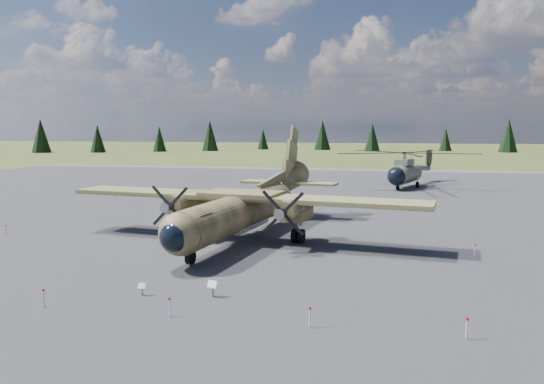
# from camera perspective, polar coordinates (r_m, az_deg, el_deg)

# --- Properties ---
(ground) EXTENTS (500.00, 500.00, 0.00)m
(ground) POSITION_cam_1_polar(r_m,az_deg,el_deg) (36.44, -5.70, -5.79)
(ground) COLOR #4D5927
(ground) RESTS_ON ground
(apron) EXTENTS (120.00, 120.00, 0.04)m
(apron) POSITION_cam_1_polar(r_m,az_deg,el_deg) (45.90, -2.00, -3.11)
(apron) COLOR slate
(apron) RESTS_ON ground
(transport_plane) EXTENTS (26.55, 23.94, 8.74)m
(transport_plane) POSITION_cam_1_polar(r_m,az_deg,el_deg) (38.60, -2.75, -1.26)
(transport_plane) COLOR #414324
(transport_plane) RESTS_ON ground
(helicopter_near) EXTENTS (24.24, 24.25, 4.84)m
(helicopter_near) POSITION_cam_1_polar(r_m,az_deg,el_deg) (72.74, 14.18, 3.12)
(helicopter_near) COLOR #64685A
(helicopter_near) RESTS_ON ground
(info_placard_left) EXTENTS (0.41, 0.21, 0.62)m
(info_placard_left) POSITION_cam_1_polar(r_m,az_deg,el_deg) (26.51, -13.81, -9.91)
(info_placard_left) COLOR gray
(info_placard_left) RESTS_ON ground
(info_placard_right) EXTENTS (0.55, 0.37, 0.80)m
(info_placard_right) POSITION_cam_1_polar(r_m,az_deg,el_deg) (25.69, -6.41, -10.01)
(info_placard_right) COLOR gray
(info_placard_right) RESTS_ON ground
(barrier_fence) EXTENTS (33.12, 29.62, 0.85)m
(barrier_fence) POSITION_cam_1_polar(r_m,az_deg,el_deg) (36.40, -6.44, -4.99)
(barrier_fence) COLOR white
(barrier_fence) RESTS_ON ground
(treeline) EXTENTS (324.61, 325.81, 10.96)m
(treeline) POSITION_cam_1_polar(r_m,az_deg,el_deg) (34.44, -16.92, 1.30)
(treeline) COLOR black
(treeline) RESTS_ON ground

